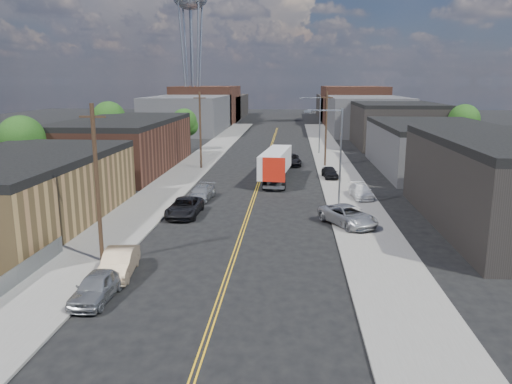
# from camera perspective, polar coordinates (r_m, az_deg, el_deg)

# --- Properties ---
(ground) EXTENTS (260.00, 260.00, 0.00)m
(ground) POSITION_cam_1_polar(r_m,az_deg,el_deg) (80.05, 1.46, 4.43)
(ground) COLOR black
(ground) RESTS_ON ground
(centerline) EXTENTS (0.32, 120.00, 0.01)m
(centerline) POSITION_cam_1_polar(r_m,az_deg,el_deg) (65.26, 0.83, 2.59)
(centerline) COLOR gold
(centerline) RESTS_ON ground
(sidewalk_left) EXTENTS (5.00, 140.00, 0.15)m
(sidewalk_left) POSITION_cam_1_polar(r_m,az_deg,el_deg) (66.46, -7.38, 2.73)
(sidewalk_left) COLOR slate
(sidewalk_left) RESTS_ON ground
(sidewalk_right) EXTENTS (5.00, 140.00, 0.15)m
(sidewalk_right) POSITION_cam_1_polar(r_m,az_deg,el_deg) (65.40, 9.18, 2.51)
(sidewalk_right) COLOR slate
(sidewalk_right) RESTS_ON ground
(warehouse_tan) EXTENTS (12.00, 22.00, 5.60)m
(warehouse_tan) POSITION_cam_1_polar(r_m,az_deg,el_deg) (43.86, -25.60, 0.16)
(warehouse_tan) COLOR olive
(warehouse_tan) RESTS_ON ground
(warehouse_brown) EXTENTS (12.00, 26.00, 6.60)m
(warehouse_brown) POSITION_cam_1_polar(r_m,az_deg,el_deg) (67.27, -14.77, 5.31)
(warehouse_brown) COLOR #4C291E
(warehouse_brown) RESTS_ON ground
(industrial_right_b) EXTENTS (14.00, 24.00, 6.10)m
(industrial_right_b) POSITION_cam_1_polar(r_m,az_deg,el_deg) (68.19, 19.75, 4.87)
(industrial_right_b) COLOR #39393B
(industrial_right_b) RESTS_ON ground
(industrial_right_c) EXTENTS (14.00, 22.00, 7.60)m
(industrial_right_c) POSITION_cam_1_polar(r_m,az_deg,el_deg) (93.29, 15.58, 7.47)
(industrial_right_c) COLOR black
(industrial_right_c) RESTS_ON ground
(skyline_left_a) EXTENTS (16.00, 30.00, 8.00)m
(skyline_left_a) POSITION_cam_1_polar(r_m,az_deg,el_deg) (116.83, -7.66, 8.84)
(skyline_left_a) COLOR #39393B
(skyline_left_a) RESTS_ON ground
(skyline_right_a) EXTENTS (16.00, 30.00, 8.00)m
(skyline_right_a) POSITION_cam_1_polar(r_m,az_deg,el_deg) (115.56, 12.39, 8.63)
(skyline_right_a) COLOR #39393B
(skyline_right_a) RESTS_ON ground
(skyline_left_b) EXTENTS (16.00, 26.00, 10.00)m
(skyline_left_b) POSITION_cam_1_polar(r_m,az_deg,el_deg) (141.31, -5.60, 9.91)
(skyline_left_b) COLOR #4C291E
(skyline_left_b) RESTS_ON ground
(skyline_right_b) EXTENTS (16.00, 26.00, 10.00)m
(skyline_right_b) POSITION_cam_1_polar(r_m,az_deg,el_deg) (140.26, 10.97, 9.73)
(skyline_right_b) COLOR #4C291E
(skyline_right_b) RESTS_ON ground
(skyline_left_c) EXTENTS (16.00, 40.00, 7.00)m
(skyline_left_c) POSITION_cam_1_polar(r_m,az_deg,el_deg) (161.11, -4.38, 9.71)
(skyline_left_c) COLOR black
(skyline_left_c) RESTS_ON ground
(skyline_right_c) EXTENTS (16.00, 40.00, 7.00)m
(skyline_right_c) POSITION_cam_1_polar(r_m,az_deg,el_deg) (160.19, 10.12, 9.54)
(skyline_right_c) COLOR black
(skyline_right_c) RESTS_ON ground
(water_tower) EXTENTS (9.00, 9.00, 36.90)m
(water_tower) POSITION_cam_1_polar(r_m,az_deg,el_deg) (133.13, -7.53, 20.79)
(water_tower) COLOR gray
(water_tower) RESTS_ON ground
(streetlight_near) EXTENTS (3.39, 0.25, 9.00)m
(streetlight_near) POSITION_cam_1_polar(r_m,az_deg,el_deg) (44.74, 9.14, 4.74)
(streetlight_near) COLOR gray
(streetlight_near) RESTS_ON ground
(streetlight_far) EXTENTS (3.39, 0.25, 9.00)m
(streetlight_far) POSITION_cam_1_polar(r_m,az_deg,el_deg) (79.49, 7.01, 8.14)
(streetlight_far) COLOR gray
(streetlight_far) RESTS_ON ground
(utility_pole_left_near) EXTENTS (1.60, 0.26, 10.00)m
(utility_pole_left_near) POSITION_cam_1_polar(r_m,az_deg,el_deg) (32.09, -17.70, 0.94)
(utility_pole_left_near) COLOR black
(utility_pole_left_near) RESTS_ON ground
(utility_pole_left_far) EXTENTS (1.60, 0.26, 10.00)m
(utility_pole_left_far) POSITION_cam_1_polar(r_m,az_deg,el_deg) (65.55, -6.38, 7.08)
(utility_pole_left_far) COLOR black
(utility_pole_left_far) RESTS_ON ground
(utility_pole_right) EXTENTS (1.60, 0.26, 10.00)m
(utility_pole_right) POSITION_cam_1_polar(r_m,az_deg,el_deg) (67.60, 8.01, 7.20)
(utility_pole_right) COLOR black
(utility_pole_right) RESTS_ON ground
(tree_left_near) EXTENTS (4.85, 4.76, 7.91)m
(tree_left_near) POSITION_cam_1_polar(r_m,az_deg,el_deg) (56.73, -25.15, 5.18)
(tree_left_near) COLOR black
(tree_left_near) RESTS_ON ground
(tree_left_mid) EXTENTS (5.10, 5.04, 8.37)m
(tree_left_mid) POSITION_cam_1_polar(r_m,az_deg,el_deg) (79.36, -16.41, 7.84)
(tree_left_mid) COLOR black
(tree_left_mid) RESTS_ON ground
(tree_left_far) EXTENTS (4.35, 4.20, 6.97)m
(tree_left_far) POSITION_cam_1_polar(r_m,az_deg,el_deg) (83.34, -8.17, 7.78)
(tree_left_far) COLOR black
(tree_left_far) RESTS_ON ground
(tree_right_far) EXTENTS (4.85, 4.76, 7.91)m
(tree_right_far) POSITION_cam_1_polar(r_m,az_deg,el_deg) (83.67, 22.69, 7.39)
(tree_right_far) COLOR black
(tree_right_far) RESTS_ON ground
(semi_truck) EXTENTS (3.56, 14.07, 3.62)m
(semi_truck) POSITION_cam_1_polar(r_m,az_deg,el_deg) (58.24, 2.29, 3.42)
(semi_truck) COLOR silver
(semi_truck) RESTS_ON ground
(car_left_a) EXTENTS (1.88, 4.42, 1.49)m
(car_left_a) POSITION_cam_1_polar(r_m,az_deg,el_deg) (27.84, -17.76, -10.28)
(car_left_a) COLOR #959799
(car_left_a) RESTS_ON ground
(car_left_b) EXTENTS (2.22, 4.92, 1.57)m
(car_left_b) POSITION_cam_1_polar(r_m,az_deg,el_deg) (30.82, -15.40, -7.81)
(car_left_b) COLOR tan
(car_left_b) RESTS_ON ground
(car_left_c) EXTENTS (2.60, 5.53, 1.53)m
(car_left_c) POSITION_cam_1_polar(r_m,az_deg,el_deg) (43.01, -8.16, -1.73)
(car_left_c) COLOR black
(car_left_c) RESTS_ON ground
(car_left_d) EXTENTS (2.45, 4.95, 1.38)m
(car_left_d) POSITION_cam_1_polar(r_m,az_deg,el_deg) (48.69, -6.25, -0.09)
(car_left_d) COLOR #A3A6A8
(car_left_d) RESTS_ON ground
(car_right_lot_a) EXTENTS (4.99, 6.04, 1.53)m
(car_right_lot_a) POSITION_cam_1_polar(r_m,az_deg,el_deg) (40.03, 10.47, -2.66)
(car_right_lot_a) COLOR #B2B4B8
(car_right_lot_a) RESTS_ON sidewalk_right
(car_right_lot_b) EXTENTS (2.20, 4.56, 1.28)m
(car_right_lot_b) POSITION_cam_1_polar(r_m,az_deg,el_deg) (49.74, 11.89, 0.10)
(car_right_lot_b) COLOR white
(car_right_lot_b) RESTS_ON sidewalk_right
(car_right_lot_c) EXTENTS (2.03, 4.08, 1.34)m
(car_right_lot_c) POSITION_cam_1_polar(r_m,az_deg,el_deg) (59.30, 8.44, 2.24)
(car_right_lot_c) COLOR black
(car_right_lot_c) RESTS_ON sidewalk_right
(car_ahead_truck) EXTENTS (2.95, 5.62, 1.51)m
(car_ahead_truck) POSITION_cam_1_polar(r_m,az_deg,el_deg) (68.76, 4.03, 3.70)
(car_ahead_truck) COLOR black
(car_ahead_truck) RESTS_ON ground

